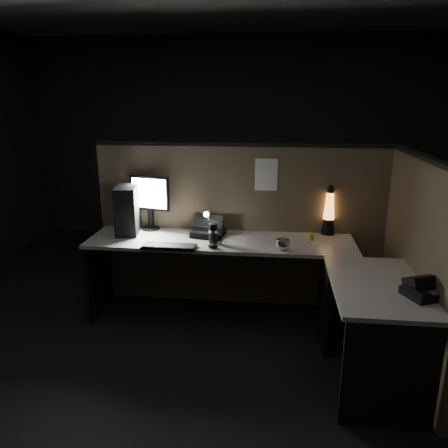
# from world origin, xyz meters

# --- Properties ---
(floor) EXTENTS (6.00, 6.00, 0.00)m
(floor) POSITION_xyz_m (0.00, 0.00, 0.00)
(floor) COLOR black
(floor) RESTS_ON ground
(room_shell) EXTENTS (6.00, 6.00, 6.00)m
(room_shell) POSITION_xyz_m (0.00, 0.00, 1.62)
(room_shell) COLOR silver
(room_shell) RESTS_ON ground
(partition_back) EXTENTS (2.66, 0.06, 1.50)m
(partition_back) POSITION_xyz_m (0.00, 0.93, 0.75)
(partition_back) COLOR brown
(partition_back) RESTS_ON ground
(partition_right) EXTENTS (0.06, 1.66, 1.50)m
(partition_right) POSITION_xyz_m (1.33, 0.10, 0.75)
(partition_right) COLOR brown
(partition_right) RESTS_ON ground
(desk) EXTENTS (2.60, 1.60, 0.73)m
(desk) POSITION_xyz_m (0.18, 0.25, 0.58)
(desk) COLOR beige
(desk) RESTS_ON ground
(pc_tower) EXTENTS (0.25, 0.43, 0.43)m
(pc_tower) POSITION_xyz_m (-1.01, 0.74, 0.94)
(pc_tower) COLOR black
(pc_tower) RESTS_ON desk
(monitor) EXTENTS (0.39, 0.17, 0.50)m
(monitor) POSITION_xyz_m (-0.84, 0.85, 1.03)
(monitor) COLOR black
(monitor) RESTS_ON desk
(keyboard) EXTENTS (0.45, 0.16, 0.02)m
(keyboard) POSITION_xyz_m (-0.54, 0.34, 0.74)
(keyboard) COLOR black
(keyboard) RESTS_ON desk
(mouse) EXTENTS (0.11, 0.09, 0.04)m
(mouse) POSITION_xyz_m (-0.19, 0.38, 0.75)
(mouse) COLOR black
(mouse) RESTS_ON desk
(clip_lamp) EXTENTS (0.05, 0.19, 0.24)m
(clip_lamp) POSITION_xyz_m (-0.28, 0.70, 0.87)
(clip_lamp) COLOR white
(clip_lamp) RESTS_ON desk
(organizer) EXTENTS (0.31, 0.28, 0.20)m
(organizer) POSITION_xyz_m (-0.27, 0.71, 0.78)
(organizer) COLOR black
(organizer) RESTS_ON desk
(lava_lamp) EXTENTS (0.12, 0.12, 0.45)m
(lava_lamp) POSITION_xyz_m (0.79, 0.88, 0.92)
(lava_lamp) COLOR black
(lava_lamp) RESTS_ON desk
(travel_mug) EXTENTS (0.07, 0.07, 0.17)m
(travel_mug) POSITION_xyz_m (-0.20, 0.51, 0.81)
(travel_mug) COLOR black
(travel_mug) RESTS_ON desk
(steel_mug) EXTENTS (0.12, 0.12, 0.09)m
(steel_mug) POSITION_xyz_m (0.38, 0.40, 0.78)
(steel_mug) COLOR silver
(steel_mug) RESTS_ON desk
(figurine) EXTENTS (0.05, 0.05, 0.05)m
(figurine) POSITION_xyz_m (0.63, 0.67, 0.78)
(figurine) COLOR gold
(figurine) RESTS_ON desk
(pinned_paper) EXTENTS (0.20, 0.00, 0.29)m
(pinned_paper) POSITION_xyz_m (0.22, 0.90, 1.26)
(pinned_paper) COLOR white
(pinned_paper) RESTS_ON partition_back
(desk_phone) EXTENTS (0.29, 0.28, 0.14)m
(desk_phone) POSITION_xyz_m (1.24, -0.36, 0.78)
(desk_phone) COLOR black
(desk_phone) RESTS_ON desk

